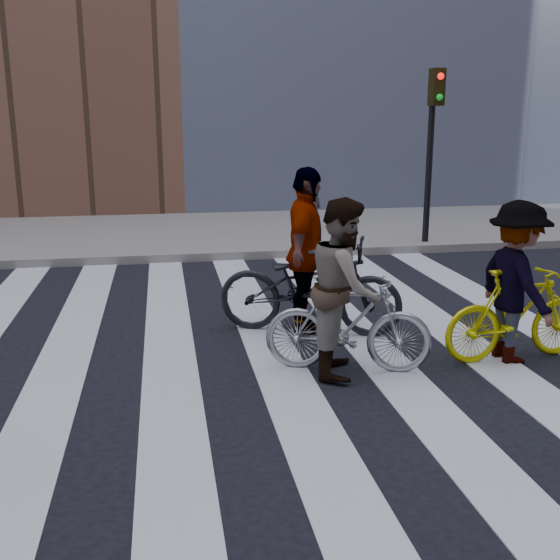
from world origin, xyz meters
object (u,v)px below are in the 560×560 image
object	(u,v)px
bike_silver_mid	(348,324)
rider_mid	(344,287)
traffic_signal	(433,128)
bike_dark_rear	(310,286)
rider_rear	(306,252)
bike_yellow_right	(517,315)
rider_right	(516,282)

from	to	relation	value
bike_silver_mid	rider_mid	world-z (taller)	rider_mid
traffic_signal	bike_dark_rear	world-z (taller)	traffic_signal
bike_silver_mid	rider_rear	size ratio (longest dim) A/B	0.85
bike_yellow_right	rider_rear	xyz separation A→B (m)	(-1.98, 1.25, 0.48)
traffic_signal	bike_yellow_right	world-z (taller)	traffic_signal
traffic_signal	rider_right	distance (m)	6.03
bike_silver_mid	rider_rear	world-z (taller)	rider_rear
bike_silver_mid	bike_dark_rear	world-z (taller)	bike_dark_rear
bike_yellow_right	rider_mid	distance (m)	1.91
rider_right	rider_rear	xyz separation A→B (m)	(-1.93, 1.25, 0.13)
bike_yellow_right	rider_rear	bearing A→B (deg)	53.18
bike_dark_rear	bike_yellow_right	bearing A→B (deg)	-101.82
rider_right	rider_rear	size ratio (longest dim) A/B	0.86
traffic_signal	rider_right	world-z (taller)	traffic_signal
bike_silver_mid	rider_right	xyz separation A→B (m)	(1.77, -0.01, 0.34)
bike_dark_rear	rider_right	world-z (taller)	rider_right
bike_silver_mid	rider_mid	xyz separation A→B (m)	(-0.05, 0.00, 0.38)
bike_dark_rear	rider_right	size ratio (longest dim) A/B	1.28
rider_mid	rider_rear	size ratio (longest dim) A/B	0.90
bike_silver_mid	traffic_signal	bearing A→B (deg)	-12.18
bike_yellow_right	rider_right	xyz separation A→B (m)	(-0.05, 0.00, 0.35)
bike_dark_rear	rider_right	distance (m)	2.27
traffic_signal	rider_right	bearing A→B (deg)	-104.07
traffic_signal	bike_silver_mid	size ratio (longest dim) A/B	2.01
rider_mid	rider_rear	bearing A→B (deg)	22.28
bike_yellow_right	rider_mid	xyz separation A→B (m)	(-1.87, 0.01, 0.38)
traffic_signal	bike_silver_mid	xyz separation A→B (m)	(-3.19, -5.68, -1.78)
rider_right	bike_silver_mid	bearing A→B (deg)	85.20
traffic_signal	bike_silver_mid	bearing A→B (deg)	-119.37
bike_yellow_right	rider_rear	size ratio (longest dim) A/B	0.84
bike_silver_mid	rider_rear	distance (m)	1.34
rider_mid	rider_rear	xyz separation A→B (m)	(-0.11, 1.24, 0.10)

